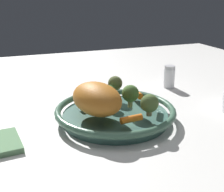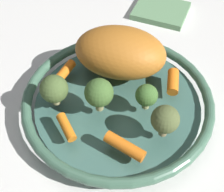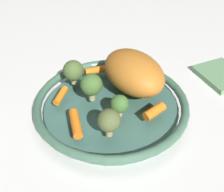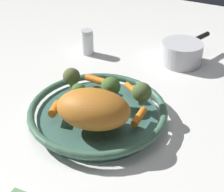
{
  "view_description": "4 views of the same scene",
  "coord_description": "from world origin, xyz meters",
  "px_view_note": "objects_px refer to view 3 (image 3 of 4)",
  "views": [
    {
      "loc": [
        0.29,
        0.73,
        0.35
      ],
      "look_at": [
        0.0,
        -0.02,
        0.07
      ],
      "focal_mm": 49.1,
      "sensor_mm": 36.0,
      "label": 1
    },
    {
      "loc": [
        -0.34,
        -0.17,
        0.48
      ],
      "look_at": [
        -0.03,
        -0.0,
        0.07
      ],
      "focal_mm": 54.14,
      "sensor_mm": 36.0,
      "label": 2
    },
    {
      "loc": [
        -0.17,
        -0.5,
        0.47
      ],
      "look_at": [
        -0.01,
        -0.03,
        0.07
      ],
      "focal_mm": 50.82,
      "sensor_mm": 36.0,
      "label": 3
    },
    {
      "loc": [
        0.56,
        0.34,
        0.51
      ],
      "look_at": [
        -0.02,
        0.03,
        0.07
      ],
      "focal_mm": 54.08,
      "sensor_mm": 36.0,
      "label": 4
    }
  ],
  "objects_px": {
    "roast_chicken_piece": "(134,72)",
    "baby_carrot_back": "(154,111)",
    "baby_carrot_right": "(61,96)",
    "baby_carrot_center": "(96,70)",
    "baby_carrot_near_rim": "(76,124)",
    "broccoli_floret_large": "(73,71)",
    "broccoli_floret_mid": "(120,104)",
    "dish_towel": "(221,75)",
    "serving_bowl": "(111,107)",
    "broccoli_floret_small": "(91,85)",
    "broccoli_floret_edge": "(109,121)"
  },
  "relations": [
    {
      "from": "baby_carrot_near_rim",
      "to": "broccoli_floret_small",
      "type": "distance_m",
      "value": 0.09
    },
    {
      "from": "broccoli_floret_large",
      "to": "broccoli_floret_small",
      "type": "distance_m",
      "value": 0.08
    },
    {
      "from": "baby_carrot_back",
      "to": "broccoli_floret_large",
      "type": "relative_size",
      "value": 0.83
    },
    {
      "from": "broccoli_floret_large",
      "to": "baby_carrot_back",
      "type": "bearing_deg",
      "value": -51.99
    },
    {
      "from": "baby_carrot_right",
      "to": "baby_carrot_center",
      "type": "bearing_deg",
      "value": 34.15
    },
    {
      "from": "broccoli_floret_edge",
      "to": "baby_carrot_right",
      "type": "bearing_deg",
      "value": 114.79
    },
    {
      "from": "serving_bowl",
      "to": "broccoli_floret_mid",
      "type": "height_order",
      "value": "broccoli_floret_mid"
    },
    {
      "from": "baby_carrot_near_rim",
      "to": "baby_carrot_back",
      "type": "xyz_separation_m",
      "value": [
        0.16,
        -0.02,
        0.0
      ]
    },
    {
      "from": "broccoli_floret_small",
      "to": "roast_chicken_piece",
      "type": "bearing_deg",
      "value": 6.63
    },
    {
      "from": "baby_carrot_near_rim",
      "to": "broccoli_floret_edge",
      "type": "height_order",
      "value": "broccoli_floret_edge"
    },
    {
      "from": "baby_carrot_near_rim",
      "to": "roast_chicken_piece",
      "type": "bearing_deg",
      "value": 28.66
    },
    {
      "from": "roast_chicken_piece",
      "to": "dish_towel",
      "type": "bearing_deg",
      "value": 3.43
    },
    {
      "from": "serving_bowl",
      "to": "broccoli_floret_large",
      "type": "relative_size",
      "value": 5.86
    },
    {
      "from": "serving_bowl",
      "to": "broccoli_floret_mid",
      "type": "bearing_deg",
      "value": -87.95
    },
    {
      "from": "serving_bowl",
      "to": "baby_carrot_right",
      "type": "relative_size",
      "value": 6.91
    },
    {
      "from": "baby_carrot_near_rim",
      "to": "dish_towel",
      "type": "relative_size",
      "value": 0.54
    },
    {
      "from": "baby_carrot_center",
      "to": "baby_carrot_back",
      "type": "bearing_deg",
      "value": -69.96
    },
    {
      "from": "roast_chicken_piece",
      "to": "baby_carrot_center",
      "type": "xyz_separation_m",
      "value": [
        -0.06,
        0.08,
        -0.03
      ]
    },
    {
      "from": "baby_carrot_near_rim",
      "to": "baby_carrot_back",
      "type": "bearing_deg",
      "value": -6.34
    },
    {
      "from": "roast_chicken_piece",
      "to": "baby_carrot_right",
      "type": "distance_m",
      "value": 0.17
    },
    {
      "from": "baby_carrot_back",
      "to": "broccoli_floret_edge",
      "type": "height_order",
      "value": "broccoli_floret_edge"
    },
    {
      "from": "baby_carrot_back",
      "to": "broccoli_floret_mid",
      "type": "relative_size",
      "value": 1.0
    },
    {
      "from": "broccoli_floret_mid",
      "to": "baby_carrot_back",
      "type": "bearing_deg",
      "value": -19.81
    },
    {
      "from": "baby_carrot_center",
      "to": "broccoli_floret_large",
      "type": "height_order",
      "value": "broccoli_floret_large"
    },
    {
      "from": "broccoli_floret_large",
      "to": "broccoli_floret_small",
      "type": "relative_size",
      "value": 0.91
    },
    {
      "from": "roast_chicken_piece",
      "to": "broccoli_floret_large",
      "type": "relative_size",
      "value": 2.85
    },
    {
      "from": "baby_carrot_near_rim",
      "to": "broccoli_floret_small",
      "type": "height_order",
      "value": "broccoli_floret_small"
    },
    {
      "from": "roast_chicken_piece",
      "to": "broccoli_floret_small",
      "type": "distance_m",
      "value": 0.1
    },
    {
      "from": "dish_towel",
      "to": "roast_chicken_piece",
      "type": "bearing_deg",
      "value": -176.57
    },
    {
      "from": "baby_carrot_near_rim",
      "to": "dish_towel",
      "type": "xyz_separation_m",
      "value": [
        0.41,
        0.1,
        -0.04
      ]
    },
    {
      "from": "dish_towel",
      "to": "broccoli_floret_edge",
      "type": "bearing_deg",
      "value": -158.38
    },
    {
      "from": "baby_carrot_back",
      "to": "broccoli_floret_mid",
      "type": "xyz_separation_m",
      "value": [
        -0.06,
        0.02,
        0.02
      ]
    },
    {
      "from": "roast_chicken_piece",
      "to": "broccoli_floret_large",
      "type": "xyz_separation_m",
      "value": [
        -0.12,
        0.06,
        -0.01
      ]
    },
    {
      "from": "serving_bowl",
      "to": "baby_carrot_back",
      "type": "bearing_deg",
      "value": -48.46
    },
    {
      "from": "baby_carrot_near_rim",
      "to": "broccoli_floret_mid",
      "type": "distance_m",
      "value": 0.1
    },
    {
      "from": "baby_carrot_near_rim",
      "to": "broccoli_floret_mid",
      "type": "xyz_separation_m",
      "value": [
        0.09,
        0.01,
        0.02
      ]
    },
    {
      "from": "broccoli_floret_small",
      "to": "dish_towel",
      "type": "xyz_separation_m",
      "value": [
        0.35,
        0.03,
        -0.07
      ]
    },
    {
      "from": "roast_chicken_piece",
      "to": "broccoli_floret_mid",
      "type": "distance_m",
      "value": 0.1
    },
    {
      "from": "broccoli_floret_edge",
      "to": "broccoli_floret_mid",
      "type": "bearing_deg",
      "value": 49.4
    },
    {
      "from": "serving_bowl",
      "to": "baby_carrot_center",
      "type": "bearing_deg",
      "value": 90.23
    },
    {
      "from": "roast_chicken_piece",
      "to": "broccoli_floret_mid",
      "type": "height_order",
      "value": "roast_chicken_piece"
    },
    {
      "from": "baby_carrot_back",
      "to": "broccoli_floret_mid",
      "type": "height_order",
      "value": "broccoli_floret_mid"
    },
    {
      "from": "roast_chicken_piece",
      "to": "baby_carrot_back",
      "type": "height_order",
      "value": "roast_chicken_piece"
    },
    {
      "from": "baby_carrot_near_rim",
      "to": "broccoli_floret_mid",
      "type": "height_order",
      "value": "broccoli_floret_mid"
    },
    {
      "from": "dish_towel",
      "to": "baby_carrot_back",
      "type": "bearing_deg",
      "value": -154.74
    },
    {
      "from": "baby_carrot_center",
      "to": "baby_carrot_right",
      "type": "bearing_deg",
      "value": -145.85
    },
    {
      "from": "broccoli_floret_large",
      "to": "broccoli_floret_edge",
      "type": "height_order",
      "value": "broccoli_floret_edge"
    },
    {
      "from": "roast_chicken_piece",
      "to": "baby_carrot_right",
      "type": "bearing_deg",
      "value": 175.2
    },
    {
      "from": "serving_bowl",
      "to": "dish_towel",
      "type": "height_order",
      "value": "serving_bowl"
    },
    {
      "from": "baby_carrot_back",
      "to": "serving_bowl",
      "type": "bearing_deg",
      "value": 131.54
    }
  ]
}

